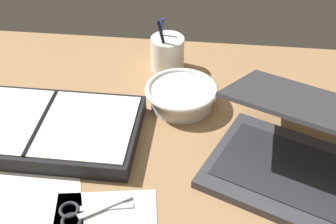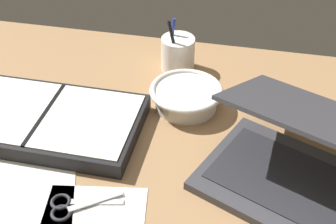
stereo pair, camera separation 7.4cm
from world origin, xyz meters
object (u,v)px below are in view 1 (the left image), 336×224
Objects in this scene: laptop at (299,151)px; scissors at (80,213)px; pen_cup at (167,54)px; bowl at (181,95)px; planner at (43,128)px.

laptop reaches higher than scissors.
laptop is 2.78× the size of pen_cup.
laptop is 42.75cm from scissors.
bowl is 1.15× the size of pen_cup.
pen_cup is at bearing 54.35° from scissors.
laptop is 30.52cm from bowl.
bowl is 1.25× the size of scissors.
pen_cup is at bearing 154.20° from laptop.
scissors is at bearing -101.90° from pen_cup.
planner is 24.21cm from scissors.
scissors is (-10.33, -49.03, -4.18)cm from pen_cup.
laptop is at bearing -48.89° from pen_cup.
pen_cup is 0.36× the size of planner.
pen_cup is at bearing 108.23° from bowl.
bowl is at bearing 42.06° from scissors.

